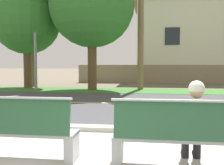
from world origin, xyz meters
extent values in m
plane|color=#665B4C|center=(0.00, 8.00, 0.00)|extent=(140.00, 140.00, 0.00)
cube|color=#B7B2A8|center=(0.00, 0.40, 0.01)|extent=(44.00, 3.60, 0.01)
cube|color=#ADA89E|center=(0.00, 2.35, 0.06)|extent=(44.00, 0.30, 0.11)
cube|color=#424247|center=(0.00, 6.50, 0.00)|extent=(52.00, 8.00, 0.01)
cube|color=#E0CC4C|center=(0.00, 6.50, 0.01)|extent=(48.00, 0.14, 0.01)
cube|color=#38702D|center=(0.00, 11.25, 0.01)|extent=(48.00, 2.80, 0.02)
cube|color=#9EA0A8|center=(-0.35, 0.47, 0.23)|extent=(0.14, 0.40, 0.45)
cube|color=#9EA0A8|center=(-1.22, 0.47, 0.42)|extent=(1.87, 0.44, 0.05)
cube|color=#285138|center=(-1.22, 0.28, 0.71)|extent=(1.79, 0.12, 0.52)
cylinder|color=#9EA0A8|center=(-1.22, 0.27, 0.99)|extent=(1.87, 0.04, 0.04)
cube|color=#9EA0A8|center=(0.35, 0.47, 0.23)|extent=(0.14, 0.40, 0.45)
cube|color=#9EA0A8|center=(1.22, 0.47, 0.42)|extent=(1.87, 0.44, 0.05)
cube|color=#285138|center=(1.22, 0.28, 0.71)|extent=(1.79, 0.12, 0.52)
cylinder|color=#9EA0A8|center=(1.22, 0.27, 0.99)|extent=(1.87, 0.04, 0.04)
cylinder|color=black|center=(1.37, 0.66, 0.51)|extent=(0.15, 0.42, 0.15)
cylinder|color=black|center=(1.55, 0.66, 0.51)|extent=(0.15, 0.42, 0.15)
cylinder|color=black|center=(1.37, 0.85, 0.21)|extent=(0.12, 0.12, 0.43)
cube|color=black|center=(1.37, 0.93, 0.04)|extent=(0.09, 0.24, 0.07)
cylinder|color=black|center=(1.55, 0.85, 0.21)|extent=(0.12, 0.12, 0.43)
cube|color=black|center=(1.55, 0.93, 0.04)|extent=(0.09, 0.24, 0.07)
cube|color=#6B7047|center=(1.46, 0.47, 0.71)|extent=(0.34, 0.20, 0.52)
cylinder|color=#6B7047|center=(1.25, 0.49, 0.73)|extent=(0.09, 0.09, 0.46)
cylinder|color=#6B7047|center=(1.68, 0.49, 0.73)|extent=(0.09, 0.09, 0.46)
sphere|color=tan|center=(1.46, 0.48, 1.10)|extent=(0.21, 0.21, 0.21)
sphere|color=beige|center=(1.46, 0.48, 1.14)|extent=(0.22, 0.22, 0.22)
cylinder|color=gray|center=(-5.45, 10.85, 3.48)|extent=(0.16, 0.16, 6.96)
cylinder|color=brown|center=(-6.57, 12.22, 1.30)|extent=(0.47, 0.47, 2.60)
sphere|color=#2D6B28|center=(-6.57, 12.22, 4.15)|extent=(4.15, 4.15, 4.15)
cylinder|color=brown|center=(-2.35, 11.44, 1.49)|extent=(0.50, 0.50, 2.98)
sphere|color=#2D6B28|center=(-2.35, 11.44, 4.77)|extent=(4.77, 4.77, 4.77)
cylinder|color=brown|center=(0.35, 12.08, 4.68)|extent=(0.32, 0.32, 9.35)
cylinder|color=brown|center=(-6.65, 13.27, 4.81)|extent=(0.32, 0.32, 9.62)
cube|color=gray|center=(1.85, 17.28, 0.70)|extent=(13.00, 0.36, 1.40)
cube|color=beige|center=(4.71, 20.48, 3.23)|extent=(9.60, 6.40, 6.46)
cube|color=brown|center=(4.71, 20.48, 6.76)|extent=(10.37, 6.91, 0.60)
cube|color=#232833|center=(2.55, 17.25, 3.55)|extent=(1.10, 0.06, 1.30)
camera|label=1|loc=(0.79, -3.39, 1.49)|focal=42.93mm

